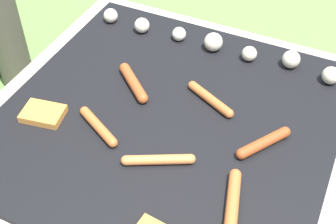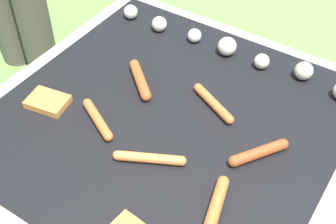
% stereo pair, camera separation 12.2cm
% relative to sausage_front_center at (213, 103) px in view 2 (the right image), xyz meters
% --- Properties ---
extents(ground_plane, '(14.00, 14.00, 0.00)m').
position_rel_sausage_front_center_xyz_m(ground_plane, '(-0.08, -0.10, -0.40)').
color(ground_plane, '#608442').
extents(grill, '(0.98, 0.98, 0.39)m').
position_rel_sausage_front_center_xyz_m(grill, '(-0.08, -0.10, -0.21)').
color(grill, '#B2AA9E').
rests_on(grill, ground_plane).
extents(sausage_front_right, '(0.16, 0.09, 0.02)m').
position_rel_sausage_front_center_xyz_m(sausage_front_right, '(-0.03, -0.25, -0.00)').
color(sausage_front_right, '#C6753D').
rests_on(sausage_front_right, grill).
extents(sausage_front_left, '(0.15, 0.09, 0.03)m').
position_rel_sausage_front_center_xyz_m(sausage_front_left, '(-0.22, -0.22, 0.00)').
color(sausage_front_left, '#B7602D').
rests_on(sausage_front_left, grill).
extents(sausage_back_left, '(0.10, 0.14, 0.03)m').
position_rel_sausage_front_center_xyz_m(sausage_back_left, '(0.18, -0.09, 0.00)').
color(sausage_back_left, '#93421E').
rests_on(sausage_back_left, grill).
extents(sausage_mid_right, '(0.07, 0.18, 0.03)m').
position_rel_sausage_front_center_xyz_m(sausage_mid_right, '(0.17, -0.30, 0.00)').
color(sausage_mid_right, '#B7602D').
rests_on(sausage_mid_right, grill).
extents(sausage_front_center, '(0.16, 0.09, 0.02)m').
position_rel_sausage_front_center_xyz_m(sausage_front_center, '(0.00, 0.00, 0.00)').
color(sausage_front_center, '#B7602D').
rests_on(sausage_front_center, grill).
extents(sausage_back_right, '(0.14, 0.12, 0.03)m').
position_rel_sausage_front_center_xyz_m(sausage_back_right, '(-0.22, -0.03, 0.00)').
color(sausage_back_right, '#A34C23').
rests_on(sausage_back_right, grill).
extents(bread_slice_center, '(0.12, 0.10, 0.02)m').
position_rel_sausage_front_center_xyz_m(bread_slice_center, '(-0.38, -0.24, -0.00)').
color(bread_slice_center, '#D18438').
rests_on(bread_slice_center, grill).
extents(mushroom_row, '(0.77, 0.08, 0.06)m').
position_rel_sausage_front_center_xyz_m(mushroom_row, '(-0.06, 0.23, 0.01)').
color(mushroom_row, beige).
rests_on(mushroom_row, grill).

